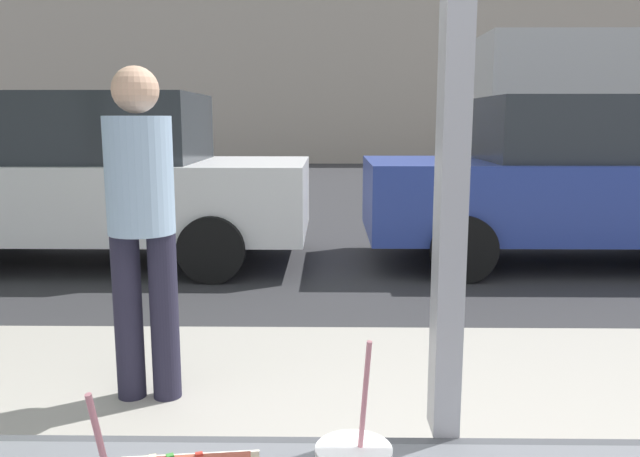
# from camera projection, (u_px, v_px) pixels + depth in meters

# --- Properties ---
(ground_plane) EXTENTS (60.00, 60.00, 0.00)m
(ground_plane) POSITION_uv_depth(u_px,v_px,m) (344.00, 225.00, 9.19)
(ground_plane) COLOR #2D2D30
(sidewalk_strip) EXTENTS (16.00, 2.80, 0.15)m
(sidewalk_strip) POSITION_uv_depth(u_px,v_px,m) (377.00, 443.00, 2.87)
(sidewalk_strip) COLOR #9E998E
(sidewalk_strip) RESTS_ON ground
(building_facade_far) EXTENTS (28.00, 1.20, 5.61)m
(building_facade_far) POSITION_uv_depth(u_px,v_px,m) (335.00, 82.00, 22.10)
(building_facade_far) COLOR #A89E8E
(building_facade_far) RESTS_ON ground
(parked_car_white) EXTENTS (4.54, 2.00, 1.80)m
(parked_car_white) POSITION_uv_depth(u_px,v_px,m) (94.00, 178.00, 6.74)
(parked_car_white) COLOR silver
(parked_car_white) RESTS_ON ground
(parked_car_blue) EXTENTS (4.57, 1.89, 1.76)m
(parked_car_blue) POSITION_uv_depth(u_px,v_px,m) (586.00, 180.00, 6.67)
(parked_car_blue) COLOR #283D93
(parked_car_blue) RESTS_ON ground
(pedestrian) EXTENTS (0.32, 0.32, 1.63)m
(pedestrian) POSITION_uv_depth(u_px,v_px,m) (141.00, 214.00, 3.03)
(pedestrian) COLOR #232133
(pedestrian) RESTS_ON sidewalk_strip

